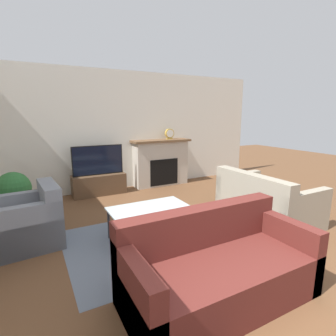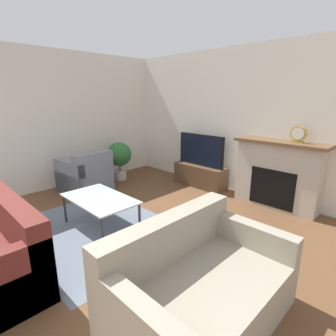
{
  "view_description": "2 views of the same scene",
  "coord_description": "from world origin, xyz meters",
  "views": [
    {
      "loc": [
        -1.66,
        -0.92,
        1.74
      ],
      "look_at": [
        0.41,
        2.95,
        0.83
      ],
      "focal_mm": 28.0,
      "sensor_mm": 36.0,
      "label": 1
    },
    {
      "loc": [
        2.83,
        0.5,
        1.82
      ],
      "look_at": [
        0.32,
        3.02,
        0.85
      ],
      "focal_mm": 28.0,
      "sensor_mm": 36.0,
      "label": 2
    }
  ],
  "objects": [
    {
      "name": "wall_back",
      "position": [
        0.0,
        4.99,
        1.35
      ],
      "size": [
        7.85,
        0.06,
        2.7
      ],
      "color": "silver",
      "rests_on": "ground_plane"
    },
    {
      "name": "wall_left",
      "position": [
        -2.45,
        2.48,
        1.35
      ],
      "size": [
        0.06,
        7.96,
        2.7
      ],
      "color": "silver",
      "rests_on": "ground_plane"
    },
    {
      "name": "area_rug",
      "position": [
        -0.25,
        2.16,
        0.0
      ],
      "size": [
        2.31,
        1.86,
        0.0
      ],
      "color": "slate",
      "rests_on": "ground_plane"
    },
    {
      "name": "fireplace",
      "position": [
        1.18,
        4.77,
        0.59
      ],
      "size": [
        1.46,
        0.43,
        1.13
      ],
      "color": "#BCB2A3",
      "rests_on": "ground_plane"
    },
    {
      "name": "tv_stand",
      "position": [
        -0.38,
        4.68,
        0.22
      ],
      "size": [
        1.13,
        0.38,
        0.45
      ],
      "color": "brown",
      "rests_on": "ground_plane"
    },
    {
      "name": "tv",
      "position": [
        -0.38,
        4.68,
        0.76
      ],
      "size": [
        1.07,
        0.06,
        0.64
      ],
      "color": "black",
      "rests_on": "tv_stand"
    },
    {
      "name": "couch_loveseat",
      "position": [
        1.72,
        1.97,
        0.29
      ],
      "size": [
        0.97,
        1.52,
        0.82
      ],
      "rotation": [
        0.0,
        0.0,
        1.57
      ],
      "color": "#9E937F",
      "rests_on": "ground_plane"
    },
    {
      "name": "armchair_by_window",
      "position": [
        -1.77,
        2.84,
        0.3
      ],
      "size": [
        0.93,
        0.84,
        0.82
      ],
      "rotation": [
        0.0,
        0.0,
        -1.49
      ],
      "color": "gray",
      "rests_on": "ground_plane"
    },
    {
      "name": "coffee_table",
      "position": [
        -0.25,
        2.25,
        0.41
      ],
      "size": [
        1.11,
        0.66,
        0.45
      ],
      "color": "#333338",
      "rests_on": "ground_plane"
    },
    {
      "name": "potted_plant",
      "position": [
        -1.94,
        3.77,
        0.53
      ],
      "size": [
        0.53,
        0.53,
        0.84
      ],
      "color": "beige",
      "rests_on": "ground_plane"
    },
    {
      "name": "mantel_clock",
      "position": [
        1.42,
        4.77,
        1.26
      ],
      "size": [
        0.23,
        0.07,
        0.26
      ],
      "color": "#B79338",
      "rests_on": "fireplace"
    }
  ]
}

